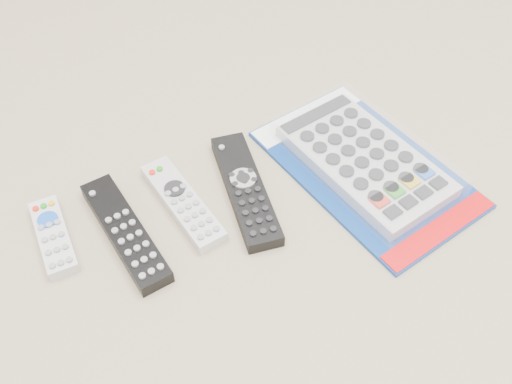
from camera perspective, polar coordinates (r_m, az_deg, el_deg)
name	(u,v)px	position (r m, az deg, el deg)	size (l,w,h in m)	color
remote_small_grey	(53,236)	(0.80, -19.60, -4.19)	(0.04, 0.13, 0.02)	#B7B7BA
remote_slim_black	(125,232)	(0.78, -12.93, -3.91)	(0.07, 0.20, 0.02)	black
remote_silver_dvd	(183,203)	(0.80, -7.33, -1.06)	(0.06, 0.18, 0.02)	silver
remote_large_black	(246,189)	(0.81, -1.05, 0.28)	(0.09, 0.21, 0.02)	black
jumbo_remote_packaged	(365,159)	(0.85, 10.84, 3.27)	(0.25, 0.35, 0.04)	navy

